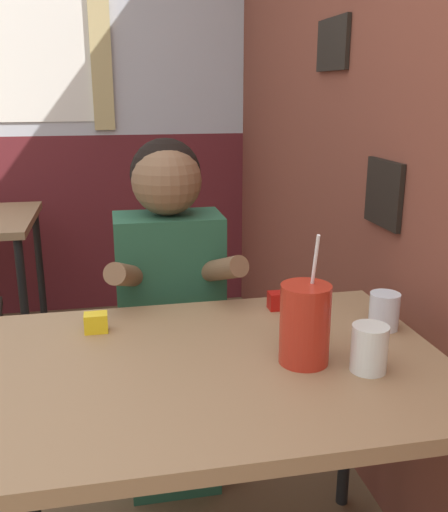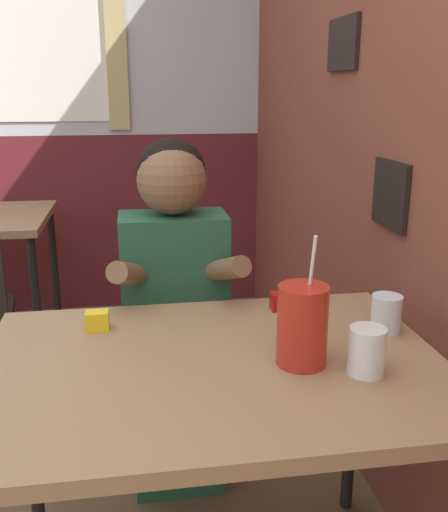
# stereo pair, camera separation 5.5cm
# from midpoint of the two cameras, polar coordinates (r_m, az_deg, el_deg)

# --- Properties ---
(brick_wall_right) EXTENTS (0.08, 4.73, 2.70)m
(brick_wall_right) POSITION_cam_midpoint_polar(r_m,az_deg,el_deg) (2.36, 12.28, 15.63)
(brick_wall_right) COLOR brown
(brick_wall_right) RESTS_ON ground_plane
(back_wall) EXTENTS (5.36, 0.09, 2.70)m
(back_wall) POSITION_cam_midpoint_polar(r_m,az_deg,el_deg) (3.62, -15.73, 15.63)
(back_wall) COLOR silver
(back_wall) RESTS_ON ground_plane
(main_table) EXTENTS (1.08, 0.77, 0.76)m
(main_table) POSITION_cam_midpoint_polar(r_m,az_deg,el_deg) (1.38, 0.11, -12.95)
(main_table) COLOR #93704C
(main_table) RESTS_ON ground_plane
(person_seated) EXTENTS (0.42, 0.41, 1.22)m
(person_seated) POSITION_cam_midpoint_polar(r_m,az_deg,el_deg) (1.90, -4.07, -5.53)
(person_seated) COLOR #235138
(person_seated) RESTS_ON ground_plane
(cocktail_pitcher) EXTENTS (0.12, 0.12, 0.31)m
(cocktail_pitcher) POSITION_cam_midpoint_polar(r_m,az_deg,el_deg) (1.32, 9.03, -6.87)
(cocktail_pitcher) COLOR #B22819
(cocktail_pitcher) RESTS_ON main_table
(glass_near_pitcher) EXTENTS (0.08, 0.08, 0.10)m
(glass_near_pitcher) POSITION_cam_midpoint_polar(r_m,az_deg,el_deg) (1.55, 16.90, -5.52)
(glass_near_pitcher) COLOR silver
(glass_near_pitcher) RESTS_ON main_table
(glass_center) EXTENTS (0.08, 0.08, 0.11)m
(glass_center) POSITION_cam_midpoint_polar(r_m,az_deg,el_deg) (1.32, 15.27, -9.15)
(glass_center) COLOR silver
(glass_center) RESTS_ON main_table
(condiment_ketchup) EXTENTS (0.06, 0.04, 0.05)m
(condiment_ketchup) POSITION_cam_midpoint_polar(r_m,az_deg,el_deg) (1.65, 6.71, -4.54)
(condiment_ketchup) COLOR #B7140F
(condiment_ketchup) RESTS_ON main_table
(condiment_mustard) EXTENTS (0.06, 0.04, 0.05)m
(condiment_mustard) POSITION_cam_midpoint_polar(r_m,az_deg,el_deg) (1.54, -11.55, -6.36)
(condiment_mustard) COLOR yellow
(condiment_mustard) RESTS_ON main_table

